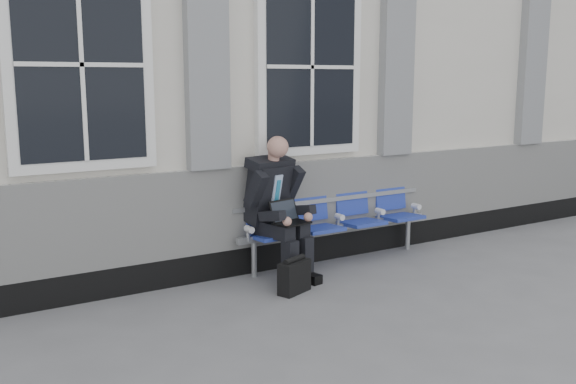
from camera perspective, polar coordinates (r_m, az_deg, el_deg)
ground at (r=6.24m, az=6.53°, el=-9.91°), size 70.00×70.00×0.00m
station_building at (r=8.85m, az=-7.45°, el=10.61°), size 14.40×4.40×4.49m
bench at (r=7.48m, az=4.28°, el=-2.11°), size 2.60×0.47×0.91m
businessman at (r=6.84m, az=-0.97°, el=-0.98°), size 0.68×0.91×1.53m
briefcase at (r=6.48m, az=0.56°, el=-7.49°), size 0.40×0.28×0.38m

